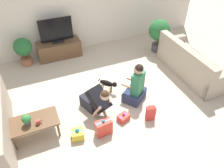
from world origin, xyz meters
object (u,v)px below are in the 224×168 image
(dog, at_px, (108,84))
(gift_box_a, at_px, (104,128))
(gift_bag_a, at_px, (151,113))
(mug, at_px, (38,122))
(tv_console, at_px, (59,49))
(person_sitting, at_px, (136,87))
(sofa_right, at_px, (191,64))
(potted_plant_corner_right, at_px, (159,32))
(gift_box_b, at_px, (78,134))
(person_kneeling, at_px, (96,100))
(gift_box_c, at_px, (123,117))
(tv, at_px, (56,32))
(coffee_table, at_px, (33,123))
(potted_plant_back_left, at_px, (23,49))
(tabletop_plant, at_px, (26,120))

(dog, height_order, gift_box_a, gift_box_a)
(gift_bag_a, xyz_separation_m, mug, (-2.20, 0.42, 0.27))
(tv_console, relative_size, person_sitting, 1.25)
(sofa_right, distance_m, tv_console, 3.75)
(potted_plant_corner_right, distance_m, gift_box_a, 3.63)
(gift_box_b, bearing_deg, person_kneeling, 41.59)
(tv_console, bearing_deg, gift_box_c, -77.26)
(tv_console, distance_m, tv, 0.57)
(sofa_right, height_order, coffee_table, sofa_right)
(coffee_table, relative_size, person_kneeling, 1.11)
(coffee_table, xyz_separation_m, person_sitting, (2.28, 0.16, 0.02))
(person_kneeling, xyz_separation_m, dog, (0.50, 0.56, -0.13))
(tv, bearing_deg, dog, -69.84)
(sofa_right, relative_size, gift_bag_a, 5.72)
(dog, bearing_deg, gift_box_c, -134.45)
(tv, distance_m, potted_plant_back_left, 1.02)
(tv_console, distance_m, gift_box_b, 3.11)
(sofa_right, height_order, tabletop_plant, sofa_right)
(tv, height_order, potted_plant_back_left, tv)
(dog, xyz_separation_m, gift_box_c, (-0.06, -1.01, -0.14))
(tv, distance_m, person_kneeling, 2.63)
(gift_bag_a, bearing_deg, potted_plant_corner_right, 55.41)
(tv, relative_size, person_sitting, 0.93)
(sofa_right, relative_size, gift_box_a, 5.25)
(potted_plant_back_left, bearing_deg, tabletop_plant, -94.19)
(mug, bearing_deg, sofa_right, 8.30)
(potted_plant_back_left, bearing_deg, tv_console, 2.95)
(sofa_right, bearing_deg, potted_plant_corner_right, 6.11)
(mug, bearing_deg, coffee_table, 133.88)
(sofa_right, xyz_separation_m, tv, (-3.02, 2.22, 0.51))
(potted_plant_corner_right, bearing_deg, person_sitting, -133.97)
(potted_plant_corner_right, distance_m, dog, 2.48)
(potted_plant_back_left, height_order, gift_box_b, potted_plant_back_left)
(sofa_right, bearing_deg, mug, 98.30)
(potted_plant_back_left, distance_m, gift_box_c, 3.43)
(gift_box_a, distance_m, gift_box_c, 0.55)
(potted_plant_back_left, bearing_deg, dog, -48.99)
(tv_console, height_order, potted_plant_corner_right, potted_plant_corner_right)
(tv_console, xyz_separation_m, potted_plant_back_left, (-0.97, -0.05, 0.25))
(mug, bearing_deg, gift_bag_a, -10.81)
(potted_plant_back_left, bearing_deg, person_sitting, -48.91)
(coffee_table, distance_m, gift_box_b, 0.87)
(mug, xyz_separation_m, tabletop_plant, (-0.18, 0.07, 0.08))
(gift_bag_a, bearing_deg, gift_box_a, 178.31)
(potted_plant_corner_right, relative_size, person_kneeling, 1.18)
(person_kneeling, relative_size, dog, 2.03)
(potted_plant_corner_right, distance_m, person_sitting, 2.41)
(potted_plant_corner_right, bearing_deg, gift_bag_a, -124.59)
(person_kneeling, distance_m, person_sitting, 0.97)
(gift_box_c, relative_size, mug, 2.40)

